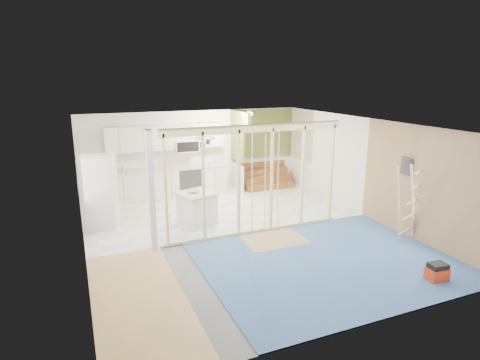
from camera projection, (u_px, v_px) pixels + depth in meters
name	position (u px, v px, depth m)	size (l,w,h in m)	color
room	(244.00, 181.00, 9.16)	(7.01, 8.01, 2.61)	slate
floor_overlays	(245.00, 233.00, 9.57)	(7.00, 8.00, 0.03)	white
stud_frame	(235.00, 170.00, 9.01)	(4.66, 0.14, 2.60)	#F0E192
base_cabinets	(148.00, 187.00, 11.77)	(4.45, 2.24, 0.93)	silver
upper_cabinets	(169.00, 138.00, 12.12)	(3.60, 0.41, 0.85)	silver
green_partition	(257.00, 160.00, 13.28)	(2.25, 1.51, 2.60)	olive
pot_rack	(205.00, 140.00, 10.56)	(0.52, 0.52, 0.72)	black
sheathing_panel	(427.00, 187.00, 8.68)	(0.02, 4.00, 2.60)	#A7815A
electrical_panel	(406.00, 166.00, 9.11)	(0.04, 0.30, 0.40)	#36363B
ceiling_light	(247.00, 114.00, 12.05)	(0.32, 0.32, 0.08)	#FFEABF
fridge	(100.00, 192.00, 9.74)	(0.94, 0.91, 1.80)	silver
island	(197.00, 208.00, 10.07)	(1.05, 1.05, 0.82)	white
bowl	(194.00, 191.00, 9.97)	(0.26, 0.26, 0.06)	silver
soap_bottle_a	(123.00, 167.00, 11.64)	(0.11, 0.11, 0.27)	silver
soap_bottle_b	(217.00, 160.00, 12.90)	(0.09, 0.09, 0.20)	silver
toolbox	(437.00, 272.00, 7.30)	(0.39, 0.31, 0.34)	#B32F10
ladder	(407.00, 203.00, 8.84)	(0.97, 0.10, 1.79)	tan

